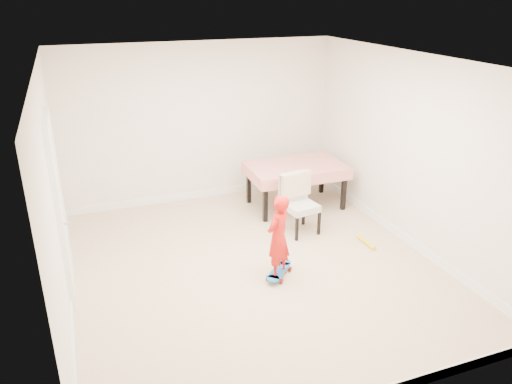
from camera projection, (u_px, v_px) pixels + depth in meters
name	position (u px, v px, depth m)	size (l,w,h in m)	color
ground	(254.00, 266.00, 6.46)	(5.00, 5.00, 0.00)	#C5AB89
ceiling	(254.00, 63.00, 5.48)	(4.50, 5.00, 0.04)	white
wall_back	(201.00, 123.00, 8.12)	(4.50, 0.04, 2.60)	silver
wall_front	(367.00, 275.00, 3.82)	(4.50, 0.04, 2.60)	silver
wall_left	(56.00, 197.00, 5.24)	(0.04, 5.00, 2.60)	silver
wall_right	(409.00, 152.00, 6.70)	(0.04, 5.00, 2.60)	silver
door	(60.00, 210.00, 5.61)	(0.10, 0.94, 2.11)	white
baseboard_back	(204.00, 194.00, 8.59)	(4.50, 0.02, 0.12)	white
baseboard_left	(71.00, 297.00, 5.70)	(0.02, 5.00, 0.12)	white
baseboard_right	(400.00, 234.00, 7.17)	(0.02, 5.00, 0.12)	white
dining_table	(296.00, 186.00, 8.13)	(1.53, 0.97, 0.72)	#BB1009
dining_chair	(301.00, 205.00, 7.20)	(0.48, 0.56, 0.88)	silver
skateboard	(279.00, 273.00, 6.23)	(0.57, 0.21, 0.09)	blue
child	(278.00, 239.00, 6.01)	(0.39, 0.25, 1.07)	red
foam_toy	(366.00, 242.00, 7.01)	(0.06, 0.06, 0.40)	yellow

